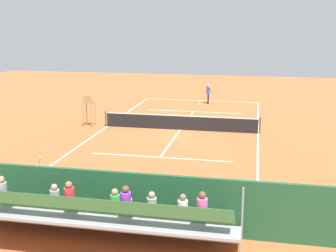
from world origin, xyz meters
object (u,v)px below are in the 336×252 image
Objects in this scene: bleacher_stand at (97,217)px; tennis_racket at (198,104)px; tennis_player at (208,92)px; tennis_net at (180,122)px; line_judge at (37,181)px; tennis_ball_near at (204,105)px; equipment_bag at (119,214)px; courtside_bench at (159,206)px; umpire_chair at (89,107)px.

bleacher_stand is 16.53× the size of tennis_racket.
tennis_player is at bearing -91.60° from bleacher_stand.
tennis_net is 5.35× the size of line_judge.
tennis_ball_near is (-0.49, -24.06, -0.97)m from bleacher_stand.
tennis_player reaches higher than tennis_net.
bleacher_stand reaches higher than equipment_bag.
tennis_player is (-0.76, -9.71, 0.51)m from tennis_net.
tennis_net reaches higher than equipment_bag.
equipment_bag is at bearing 5.04° from courtside_bench.
bleacher_stand is 5.03× the size of courtside_bench.
line_judge is (3.77, 21.64, 0.98)m from tennis_ball_near.
equipment_bag is 13.64× the size of tennis_ball_near.
tennis_player is at bearing -101.25° from tennis_ball_near.
equipment_bag is 23.13m from tennis_player.
tennis_ball_near reaches higher than tennis_racket.
tennis_net is 156.06× the size of tennis_ball_near.
courtside_bench is 0.93× the size of tennis_player.
equipment_bag is (1.46, 0.13, -0.38)m from courtside_bench.
tennis_player is at bearing -124.99° from umpire_chair.
line_judge reaches higher than tennis_racket.
tennis_racket is at bearing -89.86° from bleacher_stand.
umpire_chair is 3.91× the size of tennis_racket.
equipment_bag is at bearing 90.28° from tennis_racket.
bleacher_stand is 24.08m from tennis_ball_near.
tennis_net is at bearing -177.90° from umpire_chair.
umpire_chair is at bearing -64.43° from equipment_bag.
equipment_bag is at bearing 115.57° from umpire_chair.
bleacher_stand is 4.70× the size of line_judge.
courtside_bench is at bearing -125.05° from bleacher_stand.
courtside_bench is 21.94m from tennis_ball_near.
tennis_net is 15.43m from bleacher_stand.
courtside_bench is at bearing -174.96° from equipment_bag.
courtside_bench is at bearing 92.00° from tennis_player.
equipment_bag is at bearing 88.86° from tennis_ball_near.
umpire_chair is at bearing -76.92° from line_judge.
courtside_bench is 4.82m from line_judge.
bleacher_stand is at bearing 88.57° from equipment_bag.
bleacher_stand is at bearing 90.14° from tennis_racket.
tennis_net is 6.26m from umpire_chair.
equipment_bag is at bearing 90.44° from tennis_net.
courtside_bench is 0.93× the size of line_judge.
tennis_ball_near is at bearing 78.75° from tennis_player.
tennis_net is 8.67m from tennis_ball_near.
tennis_net is at bearing 86.40° from tennis_ball_near.
courtside_bench is (-7.76, 13.04, -0.76)m from umpire_chair.
tennis_player reaches higher than tennis_racket.
line_judge reaches higher than equipment_bag.
tennis_net is at bearing 85.55° from tennis_player.
line_judge reaches higher than tennis_net.
tennis_racket is at bearing -123.43° from umpire_chair.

